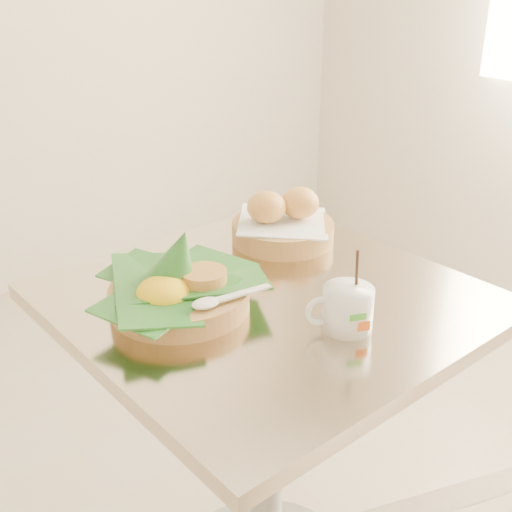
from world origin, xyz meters
TOP-DOWN VIEW (x-y plane):
  - cafe_table at (0.20, 0.01)m, footprint 0.77×0.77m
  - rice_basket at (0.04, 0.05)m, footprint 0.31×0.31m
  - bread_basket at (0.37, 0.19)m, footprint 0.26×0.26m
  - coffee_mug at (0.23, -0.16)m, footprint 0.11×0.09m

SIDE VIEW (x-z plane):
  - cafe_table at x=0.20m, z-range 0.15..0.90m
  - coffee_mug at x=0.23m, z-range 0.72..0.86m
  - bread_basket at x=0.37m, z-range 0.73..0.85m
  - rice_basket at x=0.04m, z-range 0.71..0.87m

